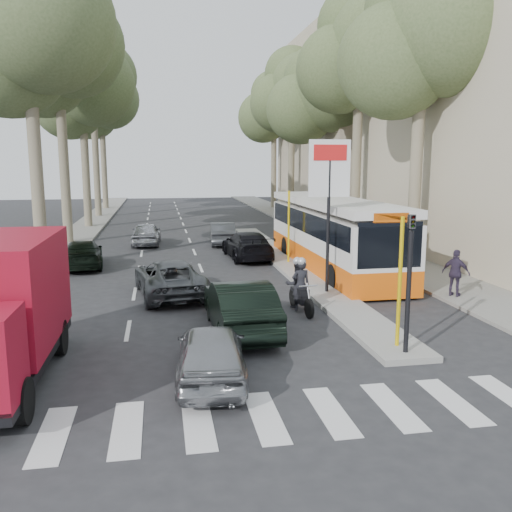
{
  "coord_description": "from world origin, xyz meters",
  "views": [
    {
      "loc": [
        -2.69,
        -13.53,
        4.85
      ],
      "look_at": [
        0.57,
        4.71,
        1.6
      ],
      "focal_mm": 38.0,
      "sensor_mm": 36.0,
      "label": 1
    }
  ],
  "objects_px": {
    "silver_hatchback": "(211,352)",
    "city_bus": "(332,232)",
    "motorcycle": "(299,286)",
    "dark_hatchback": "(240,306)"
  },
  "relations": [
    {
      "from": "silver_hatchback",
      "to": "motorcycle",
      "type": "bearing_deg",
      "value": -117.74
    },
    {
      "from": "dark_hatchback",
      "to": "city_bus",
      "type": "relative_size",
      "value": 0.37
    },
    {
      "from": "dark_hatchback",
      "to": "city_bus",
      "type": "xyz_separation_m",
      "value": [
        5.47,
        8.41,
        0.94
      ]
    },
    {
      "from": "silver_hatchback",
      "to": "motorcycle",
      "type": "height_order",
      "value": "motorcycle"
    },
    {
      "from": "silver_hatchback",
      "to": "dark_hatchback",
      "type": "height_order",
      "value": "dark_hatchback"
    },
    {
      "from": "motorcycle",
      "to": "city_bus",
      "type": "bearing_deg",
      "value": 58.49
    },
    {
      "from": "silver_hatchback",
      "to": "city_bus",
      "type": "relative_size",
      "value": 0.31
    },
    {
      "from": "silver_hatchback",
      "to": "dark_hatchback",
      "type": "xyz_separation_m",
      "value": [
        1.15,
        3.32,
        0.11
      ]
    },
    {
      "from": "silver_hatchback",
      "to": "dark_hatchback",
      "type": "distance_m",
      "value": 3.51
    },
    {
      "from": "silver_hatchback",
      "to": "city_bus",
      "type": "bearing_deg",
      "value": -114.3
    }
  ]
}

